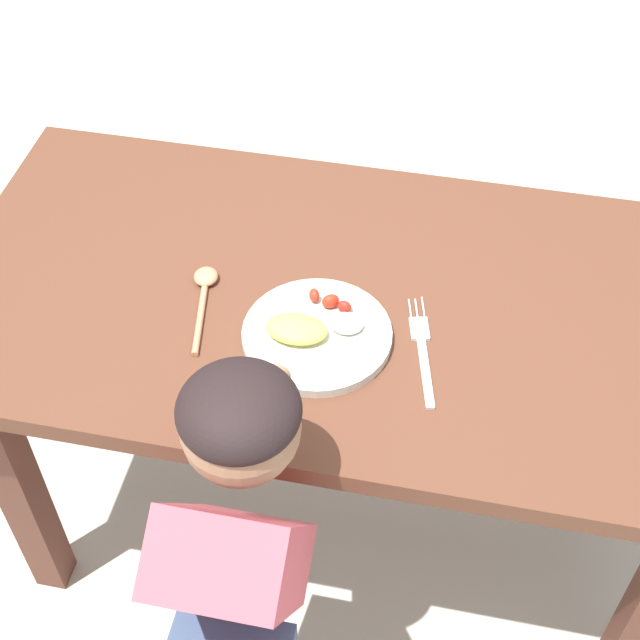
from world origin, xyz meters
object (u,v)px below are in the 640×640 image
Objects in this scene: plate at (315,333)px; spoon at (204,291)px; fork at (422,351)px; person at (238,611)px.

spoon is (-0.21, 0.06, -0.01)m from plate.
fork is at bearing 2.03° from plate.
spoon is 0.20× the size of person.
plate is 0.25× the size of person.
spoon reaches higher than fork.
fork is 0.39m from spoon.
spoon is at bearing 110.23° from person.
plate reaches higher than fork.
fork is at bearing 61.74° from person.
plate is 1.24× the size of spoon.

